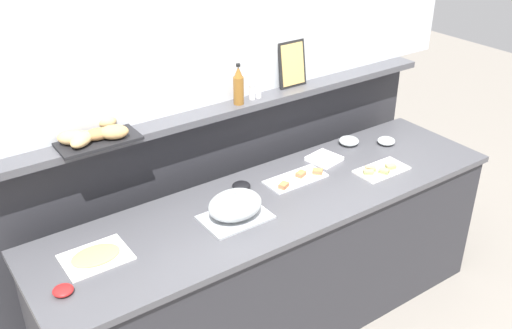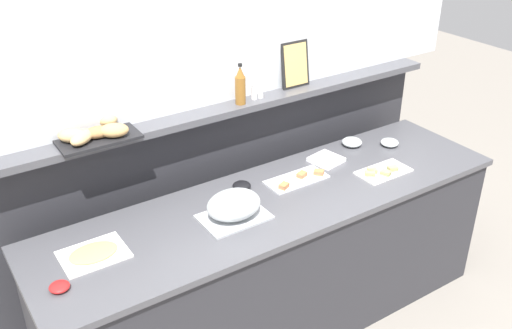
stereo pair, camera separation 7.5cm
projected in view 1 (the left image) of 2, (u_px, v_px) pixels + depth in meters
ground_plane at (223, 271)px, 3.96m from camera, size 12.00×12.00×0.00m
buffet_counter at (277, 264)px, 3.32m from camera, size 2.69×0.72×0.89m
back_ledge_unit at (226, 191)px, 3.60m from camera, size 2.89×0.22×1.27m
sandwich_platter_front at (297, 178)px, 3.27m from camera, size 0.36×0.16×0.04m
sandwich_platter_rear at (381, 170)px, 3.36m from camera, size 0.32×0.17×0.04m
cold_cuts_platter at (96, 256)px, 2.64m from camera, size 0.30×0.23×0.02m
serving_cloche at (235, 206)px, 2.90m from camera, size 0.34×0.24×0.17m
glass_bowl_large at (386, 141)px, 3.67m from camera, size 0.11×0.11×0.05m
glass_bowl_medium at (349, 141)px, 3.67m from camera, size 0.13×0.13×0.05m
condiment_bowl_red at (63, 290)px, 2.43m from camera, size 0.09×0.09×0.03m
condiment_bowl_teal at (241, 186)px, 3.18m from camera, size 0.10×0.10×0.04m
napkin_stack at (324, 159)px, 3.48m from camera, size 0.20×0.20×0.02m
vinegar_bottle_amber at (238, 86)px, 3.22m from camera, size 0.06×0.06×0.24m
salt_shaker at (252, 92)px, 3.31m from camera, size 0.03×0.03×0.09m
pepper_shaker at (258, 91)px, 3.34m from camera, size 0.03×0.03×0.09m
bread_basket at (95, 134)px, 2.83m from camera, size 0.40×0.30×0.08m
framed_picture at (292, 64)px, 3.46m from camera, size 0.19×0.05×0.28m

